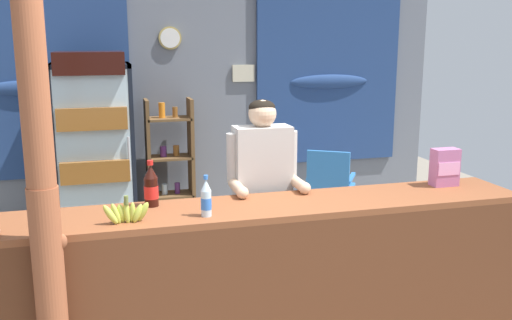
# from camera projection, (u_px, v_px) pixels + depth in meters

# --- Properties ---
(ground_plane) EXTENTS (8.29, 8.29, 0.00)m
(ground_plane) POSITION_uv_depth(u_px,v_px,m) (231.00, 288.00, 4.47)
(ground_plane) COLOR gray
(back_wall_curtained) EXTENTS (5.54, 0.22, 2.56)m
(back_wall_curtained) POSITION_uv_depth(u_px,v_px,m) (188.00, 97.00, 6.04)
(back_wall_curtained) COLOR slate
(back_wall_curtained) RESTS_ON ground
(stall_counter) EXTENTS (3.64, 0.53, 0.93)m
(stall_counter) POSITION_uv_depth(u_px,v_px,m) (250.00, 268.00, 3.43)
(stall_counter) COLOR brown
(stall_counter) RESTS_ON ground
(timber_post) EXTENTS (0.18, 0.16, 2.44)m
(timber_post) POSITION_uv_depth(u_px,v_px,m) (43.00, 197.00, 2.80)
(timber_post) COLOR #995133
(timber_post) RESTS_ON ground
(drink_fridge) EXTENTS (0.73, 0.69, 1.81)m
(drink_fridge) POSITION_uv_depth(u_px,v_px,m) (94.00, 139.00, 5.37)
(drink_fridge) COLOR black
(drink_fridge) RESTS_ON ground
(bottle_shelf_rack) EXTENTS (0.48, 0.28, 1.33)m
(bottle_shelf_rack) POSITION_uv_depth(u_px,v_px,m) (170.00, 161.00, 5.83)
(bottle_shelf_rack) COLOR brown
(bottle_shelf_rack) RESTS_ON ground
(plastic_lawn_chair) EXTENTS (0.61, 0.61, 0.86)m
(plastic_lawn_chair) POSITION_uv_depth(u_px,v_px,m) (330.00, 185.00, 5.68)
(plastic_lawn_chair) COLOR #3884D6
(plastic_lawn_chair) RESTS_ON ground
(shopkeeper) EXTENTS (0.50, 0.42, 1.53)m
(shopkeeper) POSITION_uv_depth(u_px,v_px,m) (263.00, 182.00, 3.92)
(shopkeeper) COLOR #28282D
(shopkeeper) RESTS_ON ground
(soda_bottle_cola) EXTENTS (0.09, 0.09, 0.28)m
(soda_bottle_cola) POSITION_uv_depth(u_px,v_px,m) (151.00, 187.00, 3.44)
(soda_bottle_cola) COLOR black
(soda_bottle_cola) RESTS_ON stall_counter
(soda_bottle_water) EXTENTS (0.06, 0.06, 0.24)m
(soda_bottle_water) POSITION_uv_depth(u_px,v_px,m) (206.00, 199.00, 3.25)
(soda_bottle_water) COLOR silver
(soda_bottle_water) RESTS_ON stall_counter
(snack_box_wafer) EXTENTS (0.18, 0.11, 0.26)m
(snack_box_wafer) POSITION_uv_depth(u_px,v_px,m) (445.00, 167.00, 3.92)
(snack_box_wafer) COLOR #B76699
(snack_box_wafer) RESTS_ON stall_counter
(banana_bunch) EXTENTS (0.27, 0.07, 0.16)m
(banana_bunch) POSITION_uv_depth(u_px,v_px,m) (126.00, 213.00, 3.14)
(banana_bunch) COLOR #B7C647
(banana_bunch) RESTS_ON stall_counter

